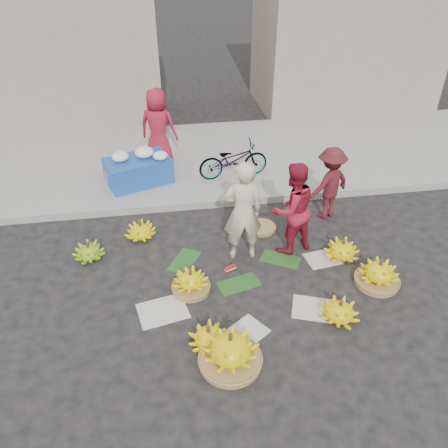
{
  "coord_description": "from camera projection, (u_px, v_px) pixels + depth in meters",
  "views": [
    {
      "loc": [
        -1.11,
        -5.21,
        4.62
      ],
      "look_at": [
        -0.23,
        0.47,
        0.7
      ],
      "focal_mm": 35.0,
      "sensor_mm": 36.0,
      "label": 1
    }
  ],
  "objects": [
    {
      "name": "flower_vendor",
      "position": [
        158.0,
        127.0,
        9.62
      ],
      "size": [
        0.97,
        0.8,
        1.7
      ],
      "primitive_type": "imported",
      "rotation": [
        0.0,
        0.0,
        2.78
      ],
      "color": "#B41B30",
      "rests_on": "sidewalk"
    },
    {
      "name": "banana_bunch_3",
      "position": [
        340.0,
        311.0,
        6.13
      ],
      "size": [
        0.65,
        0.65,
        0.35
      ],
      "rotation": [
        0.0,
        0.0,
        -0.18
      ],
      "color": "yellow",
      "rests_on": "ground"
    },
    {
      "name": "banana_leaves",
      "position": [
        235.0,
        268.0,
        7.15
      ],
      "size": [
        2.0,
        1.0,
        0.0
      ],
      "primitive_type": null,
      "color": "#1C4C19",
      "rests_on": "ground"
    },
    {
      "name": "grey_bucket",
      "position": [
        111.0,
        177.0,
        9.15
      ],
      "size": [
        0.27,
        0.27,
        0.31
      ],
      "primitive_type": "cylinder",
      "color": "slate",
      "rests_on": "sidewalk"
    },
    {
      "name": "building_left",
      "position": [
        40.0,
        50.0,
        11.25
      ],
      "size": [
        6.0,
        3.0,
        4.0
      ],
      "primitive_type": "cube",
      "color": "gray",
      "rests_on": "sidewalk"
    },
    {
      "name": "vendor_cream",
      "position": [
        243.0,
        212.0,
        6.93
      ],
      "size": [
        0.64,
        0.43,
        1.75
      ],
      "primitive_type": "imported",
      "rotation": [
        0.0,
        0.0,
        3.13
      ],
      "color": "beige",
      "rests_on": "ground"
    },
    {
      "name": "banana_bunch_6",
      "position": [
        89.0,
        252.0,
        7.28
      ],
      "size": [
        0.6,
        0.6,
        0.32
      ],
      "rotation": [
        0.0,
        0.0,
        -0.22
      ],
      "color": "#67A417",
      "rests_on": "ground"
    },
    {
      "name": "banana_bunch_7",
      "position": [
        141.0,
        231.0,
        7.77
      ],
      "size": [
        0.67,
        0.67,
        0.34
      ],
      "rotation": [
        0.0,
        0.0,
        0.31
      ],
      "color": "yellow",
      "rests_on": "ground"
    },
    {
      "name": "incense_stack",
      "position": [
        230.0,
        268.0,
        7.07
      ],
      "size": [
        0.2,
        0.14,
        0.08
      ],
      "primitive_type": "cube",
      "rotation": [
        0.0,
        0.0,
        0.44
      ],
      "color": "#B42013",
      "rests_on": "ground"
    },
    {
      "name": "vendor_red",
      "position": [
        292.0,
        209.0,
        7.13
      ],
      "size": [
        0.95,
        0.84,
        1.62
      ],
      "primitive_type": "imported",
      "rotation": [
        0.0,
        0.0,
        3.48
      ],
      "color": "#B41B30",
      "rests_on": "ground"
    },
    {
      "name": "man_striped",
      "position": [
        329.0,
        184.0,
        8.04
      ],
      "size": [
        1.05,
        0.86,
        1.41
      ],
      "primitive_type": "imported",
      "rotation": [
        0.0,
        0.0,
        3.57
      ],
      "color": "maroon",
      "rests_on": "ground"
    },
    {
      "name": "bicycle",
      "position": [
        233.0,
        160.0,
        9.3
      ],
      "size": [
        0.69,
        1.55,
        0.79
      ],
      "primitive_type": "imported",
      "rotation": [
        0.0,
        0.0,
        1.68
      ],
      "color": "gray",
      "rests_on": "sidewalk"
    },
    {
      "name": "basket_spare",
      "position": [
        261.0,
        228.0,
        8.04
      ],
      "size": [
        0.54,
        0.54,
        0.06
      ],
      "primitive_type": "cylinder",
      "rotation": [
        0.0,
        0.0,
        0.04
      ],
      "color": "olive",
      "rests_on": "ground"
    },
    {
      "name": "ground",
      "position": [
        243.0,
        275.0,
        7.0
      ],
      "size": [
        80.0,
        80.0,
        0.0
      ],
      "primitive_type": "plane",
      "color": "black",
      "rests_on": "ground"
    },
    {
      "name": "banana_bunch_2",
      "position": [
        230.0,
        350.0,
        5.46
      ],
      "size": [
        0.81,
        0.81,
        0.53
      ],
      "rotation": [
        0.0,
        0.0,
        0.13
      ],
      "color": "olive",
      "rests_on": "ground"
    },
    {
      "name": "curb",
      "position": [
        222.0,
        201.0,
        8.75
      ],
      "size": [
        40.0,
        0.25,
        0.15
      ],
      "primitive_type": "cube",
      "color": "gray",
      "rests_on": "ground"
    },
    {
      "name": "flower_table",
      "position": [
        139.0,
        169.0,
        9.14
      ],
      "size": [
        1.49,
        1.19,
        0.75
      ],
      "rotation": [
        0.0,
        0.0,
        0.34
      ],
      "color": "#1848A0",
      "rests_on": "sidewalk"
    },
    {
      "name": "banana_bunch_4",
      "position": [
        378.0,
        274.0,
        6.72
      ],
      "size": [
        0.76,
        0.76,
        0.46
      ],
      "rotation": [
        0.0,
        0.0,
        0.33
      ],
      "color": "olive",
      "rests_on": "ground"
    },
    {
      "name": "banana_bunch_5",
      "position": [
        342.0,
        249.0,
        7.3
      ],
      "size": [
        0.66,
        0.66,
        0.36
      ],
      "rotation": [
        0.0,
        0.0,
        -0.15
      ],
      "color": "yellow",
      "rests_on": "ground"
    },
    {
      "name": "banana_bunch_1",
      "position": [
        208.0,
        337.0,
        5.76
      ],
      "size": [
        0.68,
        0.68,
        0.33
      ],
      "rotation": [
        0.0,
        0.0,
        0.38
      ],
      "color": "yellow",
      "rests_on": "ground"
    },
    {
      "name": "sidewalk",
      "position": [
        209.0,
        157.0,
        10.48
      ],
      "size": [
        40.0,
        4.0,
        0.12
      ],
      "primitive_type": "cube",
      "color": "gray",
      "rests_on": "ground"
    },
    {
      "name": "newspaper_scatter",
      "position": [
        253.0,
        311.0,
        6.34
      ],
      "size": [
        3.2,
        1.8,
        0.0
      ],
      "primitive_type": null,
      "color": "silver",
      "rests_on": "ground"
    },
    {
      "name": "banana_bunch_0",
      "position": [
        191.0,
        282.0,
        6.61
      ],
      "size": [
        0.57,
        0.57,
        0.41
      ],
      "rotation": [
        0.0,
        0.0,
        0.05
      ],
      "color": "olive",
      "rests_on": "ground"
    },
    {
      "name": "building_right",
      "position": [
        349.0,
        17.0,
        12.45
      ],
      "size": [
        5.0,
        3.0,
        5.0
      ],
      "primitive_type": "cube",
      "color": "gray",
      "rests_on": "sidewalk"
    }
  ]
}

